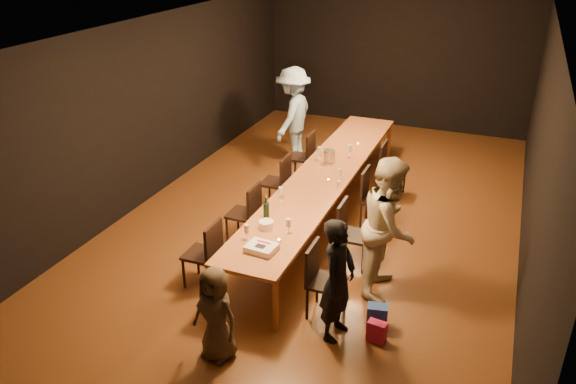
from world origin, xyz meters
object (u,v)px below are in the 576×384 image
at_px(chair_right_0, 327,282).
at_px(chair_left_3, 301,156).
at_px(man_blue, 293,115).
at_px(plate_stack, 266,225).
at_px(chair_left_2, 275,182).
at_px(chair_right_3, 393,170).
at_px(woman_tan, 389,226).
at_px(table, 324,176).
at_px(birthday_cake, 261,248).
at_px(chair_right_2, 376,199).
at_px(champagne_bottle, 266,206).
at_px(woman_birthday, 338,280).
at_px(child, 216,314).
at_px(ice_bucket, 329,156).
at_px(chair_left_1, 243,213).
at_px(chair_left_0, 202,253).
at_px(chair_right_1, 355,235).

bearing_deg(chair_right_0, chair_left_3, -154.72).
bearing_deg(man_blue, plate_stack, 18.30).
bearing_deg(chair_left_2, chair_right_3, -54.78).
bearing_deg(chair_left_3, woman_tan, -141.40).
relative_size(chair_left_2, chair_left_3, 1.00).
distance_m(table, birthday_cake, 2.48).
height_order(chair_right_2, champagne_bottle, champagne_bottle).
height_order(chair_left_3, woman_birthday, woman_birthday).
bearing_deg(plate_stack, child, -85.92).
bearing_deg(plate_stack, chair_left_2, 110.18).
relative_size(chair_right_2, ice_bucket, 4.53).
height_order(chair_left_2, birthday_cake, chair_left_2).
height_order(man_blue, plate_stack, man_blue).
bearing_deg(chair_left_1, birthday_cake, -145.16).
relative_size(chair_left_3, champagne_bottle, 2.76).
height_order(chair_right_2, chair_left_0, same).
bearing_deg(woman_birthday, chair_left_3, 33.40).
bearing_deg(woman_birthday, child, 134.32).
height_order(table, woman_birthday, woman_birthday).
height_order(chair_right_1, chair_left_1, same).
distance_m(chair_right_0, chair_right_2, 2.40).
height_order(woman_birthday, plate_stack, woman_birthday).
xyz_separation_m(chair_right_1, chair_left_0, (-1.70, -1.20, 0.00)).
bearing_deg(chair_left_1, child, -160.41).
height_order(chair_right_0, chair_left_1, same).
distance_m(chair_right_1, child, 2.50).
distance_m(plate_stack, champagne_bottle, 0.33).
distance_m(chair_right_2, chair_left_3, 2.08).
xyz_separation_m(chair_right_2, woman_tan, (0.53, -1.59, 0.45)).
bearing_deg(champagne_bottle, chair_left_3, 101.73).
height_order(chair_right_1, ice_bucket, ice_bucket).
bearing_deg(chair_left_3, ice_bucket, -132.63).
relative_size(plate_stack, ice_bucket, 0.95).
height_order(chair_left_1, champagne_bottle, champagne_bottle).
relative_size(child, ice_bucket, 5.42).
xyz_separation_m(chair_right_3, chair_left_2, (-1.70, -1.20, 0.00)).
height_order(chair_right_3, woman_birthday, woman_birthday).
height_order(chair_right_0, chair_left_2, same).
bearing_deg(plate_stack, chair_left_1, 133.49).
xyz_separation_m(chair_left_1, child, (0.83, -2.34, 0.09)).
height_order(chair_right_2, chair_right_3, same).
bearing_deg(child, chair_right_1, 80.86).
xyz_separation_m(chair_left_3, birthday_cake, (0.89, -3.68, 0.33)).
bearing_deg(plate_stack, chair_right_3, 72.77).
relative_size(chair_left_1, ice_bucket, 4.53).
distance_m(chair_left_0, ice_bucket, 3.02).
bearing_deg(chair_left_0, chair_right_1, -54.78).
relative_size(table, child, 5.39).
xyz_separation_m(chair_right_2, chair_right_3, (0.00, 1.20, 0.00)).
relative_size(table, chair_right_3, 6.45).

